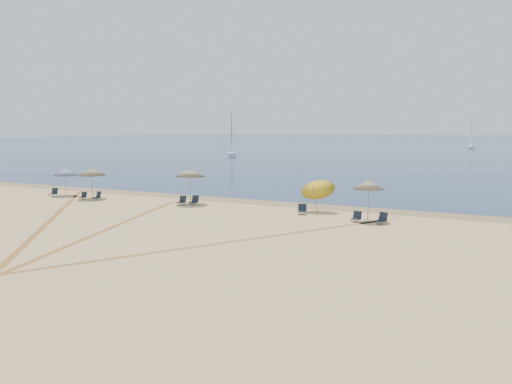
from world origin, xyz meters
TOP-DOWN VIEW (x-y plane):
  - ground at (0.00, 0.00)m, footprint 160.00×160.00m
  - ocean at (0.00, 225.00)m, footprint 500.00×500.00m
  - wet_sand at (0.00, 24.00)m, footprint 500.00×500.00m
  - umbrella_0 at (-18.18, 19.98)m, footprint 2.08×2.09m
  - umbrella_1 at (-14.75, 19.58)m, footprint 2.32×2.32m
  - umbrella_2 at (-5.96, 20.74)m, footprint 2.35×2.37m
  - umbrella_3 at (3.93, 21.55)m, footprint 2.32×2.29m
  - umbrella_4 at (7.96, 19.69)m, footprint 1.90×1.90m
  - chair_0 at (-18.80, 19.24)m, footprint 0.68×0.75m
  - chair_1 at (-15.08, 18.89)m, footprint 0.56×0.63m
  - chair_2 at (-13.78, 19.08)m, footprint 0.69×0.76m
  - chair_3 at (-6.23, 19.99)m, footprint 0.58×0.67m
  - chair_4 at (-5.40, 20.40)m, footprint 0.62×0.71m
  - chair_5 at (3.43, 20.08)m, footprint 0.77×0.82m
  - chair_6 at (7.44, 19.00)m, footprint 0.57×0.65m
  - chair_7 at (9.01, 18.96)m, footprint 0.76×0.82m
  - sailboat_0 at (2.71, 145.87)m, footprint 2.55×5.98m
  - sailboat_3 at (-37.46, 82.06)m, footprint 4.40×5.80m
  - tire_tracks at (-3.98, 9.55)m, footprint 52.65×43.14m

SIDE VIEW (x-z plane):
  - ground at x=0.00m, z-range 0.00..0.00m
  - tire_tracks at x=-3.98m, z-range 0.00..0.00m
  - wet_sand at x=0.00m, z-range 0.00..0.00m
  - ocean at x=0.00m, z-range 0.01..0.01m
  - chair_1 at x=-15.08m, z-range -0.04..0.55m
  - chair_6 at x=7.44m, z-range -0.04..0.59m
  - chair_3 at x=-6.23m, z-range -0.04..0.63m
  - chair_2 at x=-13.78m, z-range -0.04..0.63m
  - chair_0 at x=-18.80m, z-range -0.04..0.63m
  - chair_5 at x=3.43m, z-range -0.04..0.64m
  - chair_7 at x=9.01m, z-range -0.04..0.64m
  - chair_4 at x=-5.40m, z-range -0.04..0.65m
  - umbrella_3 at x=3.93m, z-range 0.47..3.04m
  - umbrella_0 at x=-18.18m, z-range 0.81..3.10m
  - umbrella_1 at x=-14.75m, z-range 0.90..3.39m
  - umbrella_4 at x=7.96m, z-range 0.94..3.51m
  - umbrella_2 at x=-5.96m, z-range 0.99..3.65m
  - sailboat_0 at x=2.71m, z-range -1.71..6.94m
  - sailboat_3 at x=-37.46m, z-range -1.74..7.05m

